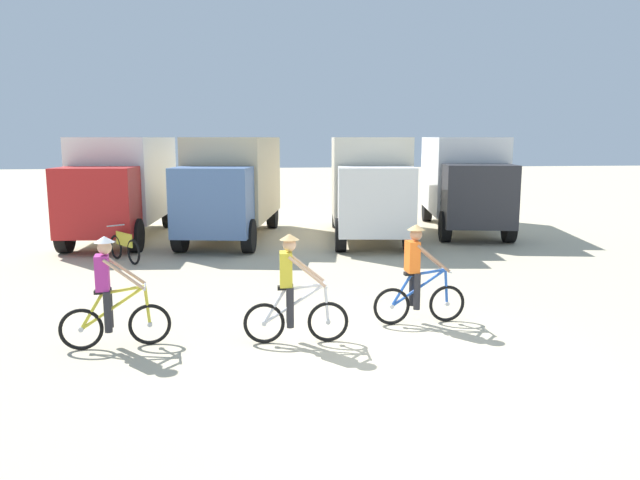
% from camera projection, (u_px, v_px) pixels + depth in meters
% --- Properties ---
extents(ground_plane, '(120.00, 120.00, 0.00)m').
position_uv_depth(ground_plane, '(387.00, 356.00, 9.41)').
color(ground_plane, beige).
extents(box_truck_white_box, '(2.85, 6.90, 3.35)m').
position_uv_depth(box_truck_white_box, '(123.00, 182.00, 20.28)').
color(box_truck_white_box, white).
rests_on(box_truck_white_box, ground).
extents(box_truck_tan_camper, '(3.53, 7.06, 3.35)m').
position_uv_depth(box_truck_tan_camper, '(232.00, 182.00, 20.29)').
color(box_truck_tan_camper, '#CCB78E').
rests_on(box_truck_tan_camper, ground).
extents(box_truck_cream_rv, '(3.17, 6.99, 3.35)m').
position_uv_depth(box_truck_cream_rv, '(369.00, 182.00, 20.44)').
color(box_truck_cream_rv, beige).
rests_on(box_truck_cream_rv, ground).
extents(box_truck_avon_van, '(3.49, 7.05, 3.35)m').
position_uv_depth(box_truck_avon_van, '(464.00, 179.00, 22.07)').
color(box_truck_avon_van, white).
rests_on(box_truck_avon_van, ground).
extents(cyclist_orange_shirt, '(1.72, 0.52, 1.82)m').
position_uv_depth(cyclist_orange_shirt, '(110.00, 296.00, 9.66)').
color(cyclist_orange_shirt, black).
rests_on(cyclist_orange_shirt, ground).
extents(cyclist_cowboy_hat, '(1.73, 0.52, 1.82)m').
position_uv_depth(cyclist_cowboy_hat, '(292.00, 293.00, 9.90)').
color(cyclist_cowboy_hat, black).
rests_on(cyclist_cowboy_hat, ground).
extents(cyclist_near_camera, '(1.73, 0.52, 1.82)m').
position_uv_depth(cyclist_near_camera, '(417.00, 278.00, 10.94)').
color(cyclist_near_camera, black).
rests_on(cyclist_near_camera, ground).
extents(bicycle_spare, '(1.06, 1.44, 0.97)m').
position_uv_depth(bicycle_spare, '(124.00, 247.00, 16.50)').
color(bicycle_spare, black).
rests_on(bicycle_spare, ground).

